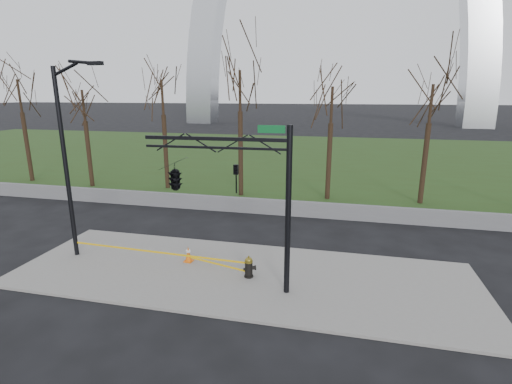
% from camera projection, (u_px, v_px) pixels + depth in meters
% --- Properties ---
extents(ground, '(500.00, 500.00, 0.00)m').
position_uv_depth(ground, '(241.00, 276.00, 14.91)').
color(ground, black).
rests_on(ground, ground).
extents(sidewalk, '(18.00, 6.00, 0.10)m').
position_uv_depth(sidewalk, '(241.00, 275.00, 14.90)').
color(sidewalk, gray).
rests_on(sidewalk, ground).
extents(grass_strip, '(120.00, 40.00, 0.06)m').
position_uv_depth(grass_strip, '(310.00, 156.00, 43.18)').
color(grass_strip, '#273D16').
rests_on(grass_strip, ground).
extents(guardrail, '(60.00, 0.30, 0.90)m').
position_uv_depth(guardrail, '(277.00, 207.00, 22.34)').
color(guardrail, '#59595B').
rests_on(guardrail, ground).
extents(tree_row, '(51.53, 4.00, 9.00)m').
position_uv_depth(tree_row, '(330.00, 133.00, 24.48)').
color(tree_row, black).
rests_on(tree_row, ground).
extents(fire_hydrant, '(0.54, 0.38, 0.87)m').
position_uv_depth(fire_hydrant, '(249.00, 267.00, 14.53)').
color(fire_hydrant, black).
rests_on(fire_hydrant, sidewalk).
extents(traffic_cone, '(0.37, 0.37, 0.66)m').
position_uv_depth(traffic_cone, '(188.00, 254.00, 15.89)').
color(traffic_cone, '#E15F0B').
rests_on(traffic_cone, sidewalk).
extents(street_light, '(2.39, 0.40, 8.21)m').
position_uv_depth(street_light, '(68.00, 151.00, 15.43)').
color(street_light, black).
rests_on(street_light, ground).
extents(traffic_signal_mast, '(5.10, 2.50, 6.00)m').
position_uv_depth(traffic_signal_mast, '(196.00, 177.00, 13.13)').
color(traffic_signal_mast, black).
rests_on(traffic_signal_mast, ground).
extents(caution_tape, '(7.88, 0.78, 0.44)m').
position_uv_depth(caution_tape, '(173.00, 255.00, 15.43)').
color(caution_tape, '#DCAA0B').
rests_on(caution_tape, ground).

